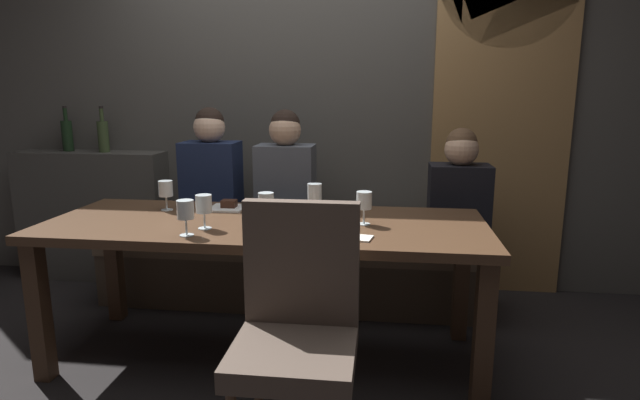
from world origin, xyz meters
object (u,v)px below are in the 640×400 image
wine_glass_far_right (364,201)px  diner_redhead (211,176)px  wine_glass_end_right (204,206)px  wine_glass_near_right (166,190)px  dining_table (265,238)px  chair_near_side (297,319)px  banquette_bench (291,271)px  wine_bottle_pale_label (103,135)px  diner_far_end (459,191)px  wine_glass_center_back (315,193)px  wine_glass_end_left (185,211)px  wine_glass_near_left (266,203)px  wine_bottle_dark_red (67,134)px  dessert_plate (228,206)px  espresso_cup (317,234)px  diner_bearded (286,179)px

wine_glass_far_right → diner_redhead: bearing=144.6°
wine_glass_end_right → wine_glass_near_right: bearing=134.3°
dining_table → chair_near_side: (0.29, -0.72, -0.09)m
banquette_bench → wine_glass_near_right: wine_glass_near_right is taller
wine_bottle_pale_label → wine_glass_end_right: wine_bottle_pale_label is taller
diner_far_end → wine_glass_center_back: (-0.81, -0.49, 0.06)m
diner_redhead → wine_glass_end_left: bearing=-77.2°
wine_glass_near_left → wine_glass_far_right: bearing=10.9°
wine_bottle_dark_red → dessert_plate: 1.70m
wine_glass_near_left → espresso_cup: bearing=-36.3°
wine_bottle_pale_label → diner_far_end: bearing=-8.2°
wine_glass_end_left → diner_bearded: bearing=75.5°
wine_glass_near_right → wine_glass_near_left: size_ratio=1.00×
wine_glass_center_back → wine_glass_near_left: 0.34m
banquette_bench → diner_bearded: (-0.03, 0.00, 0.61)m
diner_far_end → wine_glass_center_back: diner_far_end is taller
banquette_bench → chair_near_side: (0.29, -1.42, 0.33)m
chair_near_side → diner_bearded: size_ratio=1.19×
wine_glass_near_right → diner_far_end: bearing=17.2°
wine_glass_end_left → wine_glass_near_right: bearing=122.3°
chair_near_side → dessert_plate: bearing=119.8°
diner_bearded → wine_glass_near_left: (0.06, -0.79, 0.01)m
wine_bottle_pale_label → espresso_cup: wine_bottle_pale_label is taller
diner_redhead → dessert_plate: bearing=-61.9°
wine_glass_end_left → espresso_cup: (0.60, 0.01, -0.09)m
wine_glass_end_right → dining_table: bearing=35.2°
wine_glass_near_left → banquette_bench: bearing=92.1°
diner_bearded → wine_glass_far_right: bearing=-53.1°
wine_bottle_dark_red → wine_bottle_pale_label: (0.30, -0.03, 0.00)m
banquette_bench → dessert_plate: size_ratio=13.16×
diner_redhead → wine_glass_end_right: bearing=-73.2°
diner_redhead → diner_far_end: diner_redhead is taller
dining_table → diner_bearded: size_ratio=2.68×
dessert_plate → wine_glass_center_back: bearing=-6.7°
wine_glass_near_right → wine_glass_center_back: 0.82m
diner_far_end → wine_glass_near_left: size_ratio=4.39×
banquette_bench → diner_bearded: bearing=175.6°
banquette_bench → diner_bearded: 0.61m
diner_bearded → wine_bottle_dark_red: size_ratio=2.52×
banquette_bench → wine_glass_center_back: size_ratio=15.24×
chair_near_side → diner_bearded: 1.48m
diner_far_end → wine_glass_far_right: (-0.54, -0.68, 0.07)m
wine_glass_far_right → espresso_cup: wine_glass_far_right is taller
diner_far_end → wine_bottle_dark_red: size_ratio=2.21×
wine_bottle_dark_red → wine_glass_far_right: 2.47m
dining_table → wine_glass_near_right: bearing=163.7°
diner_redhead → wine_bottle_dark_red: diner_redhead is taller
wine_bottle_pale_label → wine_glass_end_right: size_ratio=1.99×
dining_table → wine_glass_far_right: 0.54m
wine_bottle_dark_red → dessert_plate: bearing=-29.3°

